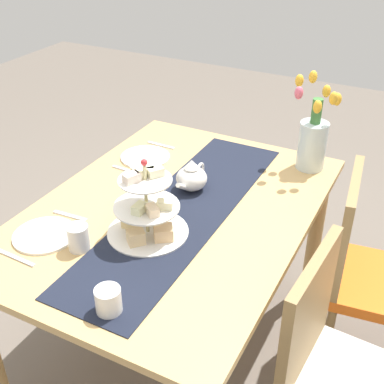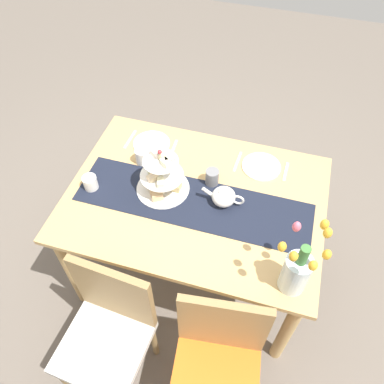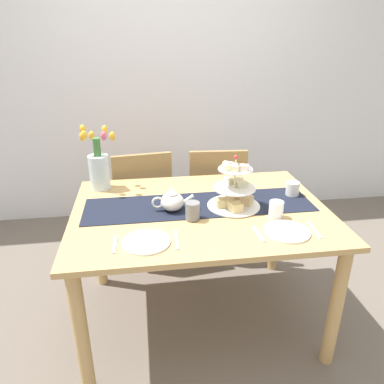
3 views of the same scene
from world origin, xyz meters
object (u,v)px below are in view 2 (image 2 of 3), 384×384
object	(u,v)px
dinner_plate_right	(152,144)
mug_grey	(212,177)
dining_table	(195,208)
chair_left	(218,362)
teapot	(224,196)
tulip_vase	(297,269)
dinner_plate_left	(261,167)
mug_white_text	(142,156)
knife_left	(237,162)
chair_right	(108,328)
fork_left	(286,172)
fork_right	(173,148)
tiered_cake_stand	(162,178)
knife_right	(130,139)
cream_jug	(90,183)

from	to	relation	value
dinner_plate_right	mug_grey	bearing A→B (deg)	155.33
dining_table	chair_left	world-z (taller)	chair_left
dining_table	teapot	size ratio (longest dim) A/B	5.99
tulip_vase	dinner_plate_left	world-z (taller)	tulip_vase
dinner_plate_left	mug_white_text	distance (m)	0.71
knife_left	tulip_vase	bearing A→B (deg)	120.06
chair_right	tulip_vase	xyz separation A→B (m)	(-0.82, -0.36, 0.42)
fork_left	fork_right	bearing A→B (deg)	0.00
dining_table	tulip_vase	bearing A→B (deg)	146.52
tiered_cake_stand	knife_right	size ratio (longest dim) A/B	1.79
dinner_plate_left	dinner_plate_right	bearing A→B (deg)	0.00
tulip_vase	dinner_plate_left	distance (m)	0.77
tiered_cake_stand	mug_grey	xyz separation A→B (m)	(-0.26, -0.12, -0.04)
chair_right	knife_left	size ratio (longest dim) A/B	5.35
tulip_vase	dinner_plate_right	bearing A→B (deg)	-36.44
dinner_plate_right	fork_right	world-z (taller)	dinner_plate_right
chair_left	chair_right	distance (m)	0.57
dining_table	cream_jug	size ratio (longest dim) A/B	16.81
tulip_vase	mug_grey	distance (m)	0.73
tiered_cake_stand	tulip_vase	world-z (taller)	tulip_vase
dinner_plate_left	chair_right	bearing A→B (deg)	62.49
dinner_plate_left	mug_grey	world-z (taller)	mug_grey
dining_table	cream_jug	xyz separation A→B (m)	(0.58, 0.11, 0.15)
dining_table	fork_left	distance (m)	0.57
dining_table	mug_white_text	world-z (taller)	mug_white_text
knife_right	mug_white_text	size ratio (longest dim) A/B	1.79
mug_grey	fork_right	bearing A→B (deg)	-34.29
fork_left	fork_right	world-z (taller)	same
tulip_vase	tiered_cake_stand	bearing A→B (deg)	-26.32
dinner_plate_left	dinner_plate_right	size ratio (longest dim) A/B	1.00
chair_right	fork_right	distance (m)	1.10
cream_jug	fork_left	bearing A→B (deg)	-157.54
teapot	knife_right	world-z (taller)	teapot
mug_grey	dinner_plate_right	bearing A→B (deg)	-24.67
knife_right	tulip_vase	bearing A→B (deg)	147.32
chair_right	fork_right	world-z (taller)	chair_right
chair_right	tiered_cake_stand	distance (m)	0.83
dinner_plate_left	fork_right	world-z (taller)	dinner_plate_left
dining_table	teapot	xyz separation A→B (m)	(-0.16, 0.00, 0.17)
tulip_vase	cream_jug	distance (m)	1.20
chair_right	mug_grey	bearing A→B (deg)	-109.47
dinner_plate_right	fork_right	bearing A→B (deg)	180.00
teapot	dinner_plate_left	world-z (taller)	teapot
tulip_vase	cream_jug	xyz separation A→B (m)	(1.16, -0.28, -0.10)
tiered_cake_stand	knife_left	bearing A→B (deg)	-137.88
dinner_plate_left	mug_white_text	world-z (taller)	mug_white_text
chair_left	fork_left	bearing A→B (deg)	-96.98
mug_white_text	dinner_plate_left	bearing A→B (deg)	-167.02
tulip_vase	dinner_plate_right	distance (m)	1.20
tiered_cake_stand	tulip_vase	bearing A→B (deg)	153.68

